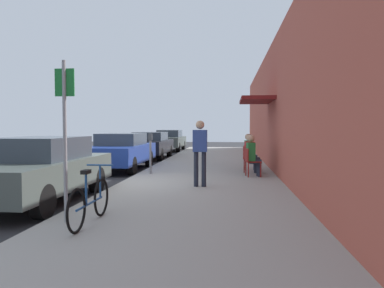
# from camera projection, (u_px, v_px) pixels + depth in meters

# --- Properties ---
(ground_plane) EXTENTS (60.00, 60.00, 0.00)m
(ground_plane) POSITION_uv_depth(u_px,v_px,m) (119.00, 187.00, 10.25)
(ground_plane) COLOR #2D2D30
(sidewalk_slab) EXTENTS (4.50, 32.00, 0.12)m
(sidewalk_slab) POSITION_uv_depth(u_px,v_px,m) (205.00, 176.00, 12.01)
(sidewalk_slab) COLOR #9E9B93
(sidewalk_slab) RESTS_ON ground_plane
(building_facade) EXTENTS (1.40, 32.00, 4.64)m
(building_facade) POSITION_uv_depth(u_px,v_px,m) (282.00, 106.00, 11.67)
(building_facade) COLOR #BC5442
(building_facade) RESTS_ON ground_plane
(parked_car_0) EXTENTS (1.80, 4.40, 1.43)m
(parked_car_0) POSITION_uv_depth(u_px,v_px,m) (40.00, 169.00, 8.10)
(parked_car_0) COLOR #47514C
(parked_car_0) RESTS_ON ground_plane
(parked_car_1) EXTENTS (1.80, 4.40, 1.40)m
(parked_car_1) POSITION_uv_depth(u_px,v_px,m) (121.00, 151.00, 14.17)
(parked_car_1) COLOR navy
(parked_car_1) RESTS_ON ground_plane
(parked_car_2) EXTENTS (1.80, 4.40, 1.37)m
(parked_car_2) POSITION_uv_depth(u_px,v_px,m) (150.00, 145.00, 19.35)
(parked_car_2) COLOR black
(parked_car_2) RESTS_ON ground_plane
(parked_car_3) EXTENTS (1.80, 4.40, 1.42)m
(parked_car_3) POSITION_uv_depth(u_px,v_px,m) (169.00, 140.00, 25.54)
(parked_car_3) COLOR #47514C
(parked_car_3) RESTS_ON ground_plane
(parking_meter) EXTENTS (0.12, 0.10, 1.32)m
(parking_meter) POSITION_uv_depth(u_px,v_px,m) (150.00, 150.00, 12.12)
(parking_meter) COLOR slate
(parking_meter) RESTS_ON sidewalk_slab
(street_sign) EXTENTS (0.32, 0.06, 2.60)m
(street_sign) POSITION_uv_depth(u_px,v_px,m) (65.00, 128.00, 5.94)
(street_sign) COLOR gray
(street_sign) RESTS_ON sidewalk_slab
(bicycle_0) EXTENTS (0.46, 1.71, 0.90)m
(bicycle_0) POSITION_uv_depth(u_px,v_px,m) (90.00, 201.00, 5.89)
(bicycle_0) COLOR black
(bicycle_0) RESTS_ON sidewalk_slab
(cafe_chair_0) EXTENTS (0.50, 0.50, 0.87)m
(cafe_chair_0) POSITION_uv_depth(u_px,v_px,m) (251.00, 160.00, 11.48)
(cafe_chair_0) COLOR maroon
(cafe_chair_0) RESTS_ON sidewalk_slab
(seated_patron_0) EXTENTS (0.47, 0.41, 1.29)m
(seated_patron_0) POSITION_uv_depth(u_px,v_px,m) (253.00, 154.00, 11.47)
(seated_patron_0) COLOR #232838
(seated_patron_0) RESTS_ON sidewalk_slab
(cafe_chair_1) EXTENTS (0.56, 0.56, 0.87)m
(cafe_chair_1) POSITION_uv_depth(u_px,v_px,m) (249.00, 158.00, 12.23)
(cafe_chair_1) COLOR maroon
(cafe_chair_1) RESTS_ON sidewalk_slab
(seated_patron_1) EXTENTS (0.51, 0.47, 1.29)m
(seated_patron_1) POSITION_uv_depth(u_px,v_px,m) (251.00, 152.00, 12.24)
(seated_patron_1) COLOR #232838
(seated_patron_1) RESTS_ON sidewalk_slab
(cafe_chair_2) EXTENTS (0.47, 0.47, 0.87)m
(cafe_chair_2) POSITION_uv_depth(u_px,v_px,m) (248.00, 156.00, 13.16)
(cafe_chair_2) COLOR maroon
(cafe_chair_2) RESTS_ON sidewalk_slab
(seated_patron_2) EXTENTS (0.45, 0.38, 1.29)m
(seated_patron_2) POSITION_uv_depth(u_px,v_px,m) (250.00, 151.00, 13.14)
(seated_patron_2) COLOR #232838
(seated_patron_2) RESTS_ON sidewalk_slab
(pedestrian_standing) EXTENTS (0.36, 0.22, 1.70)m
(pedestrian_standing) POSITION_uv_depth(u_px,v_px,m) (200.00, 148.00, 9.53)
(pedestrian_standing) COLOR #232838
(pedestrian_standing) RESTS_ON sidewalk_slab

